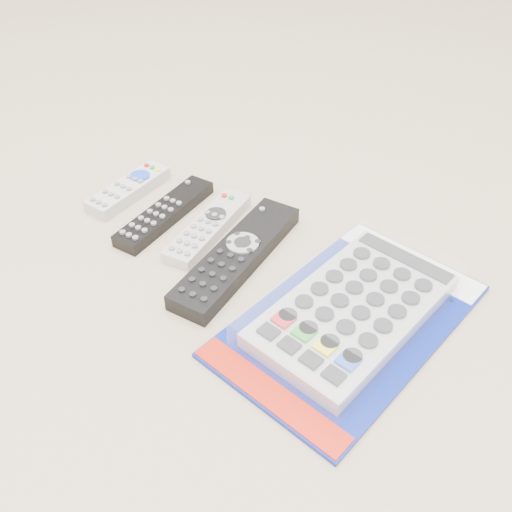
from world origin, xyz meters
The scene contains 5 objects.
remote_small_grey centered at (-0.24, 0.05, 0.01)m, with size 0.05×0.16×0.02m.
remote_slim_black centered at (-0.15, 0.03, 0.01)m, with size 0.05×0.20×0.02m.
remote_silver_dvd centered at (-0.07, 0.04, 0.01)m, with size 0.06×0.19×0.02m.
remote_large_black centered at (0.01, 0.00, 0.01)m, with size 0.07×0.26×0.03m.
jumbo_remote_packaged centered at (0.19, -0.02, 0.02)m, with size 0.28×0.39×0.05m.
Camera 1 is at (0.35, -0.51, 0.53)m, focal length 40.00 mm.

